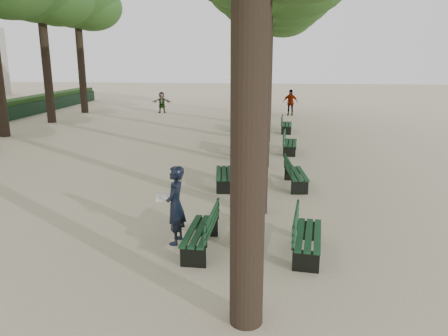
# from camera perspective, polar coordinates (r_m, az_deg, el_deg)

# --- Properties ---
(ground) EXTENTS (120.00, 120.00, 0.00)m
(ground) POSITION_cam_1_polar(r_m,az_deg,el_deg) (9.21, -5.89, -11.83)
(ground) COLOR #C6B396
(ground) RESTS_ON ground
(tree_central_5) EXTENTS (6.00, 6.00, 9.95)m
(tree_central_5) POSITION_cam_1_polar(r_m,az_deg,el_deg) (31.27, 6.07, 20.92)
(tree_central_5) COLOR #33261C
(tree_central_5) RESTS_ON ground
(bench_left_0) EXTENTS (0.62, 1.81, 0.92)m
(bench_left_0) POSITION_cam_1_polar(r_m,az_deg,el_deg) (9.47, -3.11, -9.20)
(bench_left_0) COLOR black
(bench_left_0) RESTS_ON ground
(bench_left_1) EXTENTS (0.77, 1.85, 0.92)m
(bench_left_1) POSITION_cam_1_polar(r_m,az_deg,el_deg) (13.94, 0.07, -1.36)
(bench_left_1) COLOR black
(bench_left_1) RESTS_ON ground
(bench_left_2) EXTENTS (0.65, 1.82, 0.92)m
(bench_left_2) POSITION_cam_1_polar(r_m,az_deg,el_deg) (18.89, 1.76, 2.83)
(bench_left_2) COLOR black
(bench_left_2) RESTS_ON ground
(bench_left_3) EXTENTS (0.69, 1.84, 0.92)m
(bench_left_3) POSITION_cam_1_polar(r_m,az_deg,el_deg) (24.23, 2.79, 5.39)
(bench_left_3) COLOR black
(bench_left_3) RESTS_ON ground
(bench_right_0) EXTENTS (0.76, 1.85, 0.92)m
(bench_right_0) POSITION_cam_1_polar(r_m,az_deg,el_deg) (9.43, 10.85, -9.56)
(bench_right_0) COLOR black
(bench_right_0) RESTS_ON ground
(bench_right_1) EXTENTS (0.75, 1.85, 0.92)m
(bench_right_1) POSITION_cam_1_polar(r_m,az_deg,el_deg) (14.08, 9.37, -1.40)
(bench_right_1) COLOR black
(bench_right_1) RESTS_ON ground
(bench_right_2) EXTENTS (0.70, 1.84, 0.92)m
(bench_right_2) POSITION_cam_1_polar(r_m,az_deg,el_deg) (19.06, 8.63, 2.78)
(bench_right_2) COLOR black
(bench_right_2) RESTS_ON ground
(bench_right_3) EXTENTS (0.66, 1.83, 0.92)m
(bench_right_3) POSITION_cam_1_polar(r_m,az_deg,el_deg) (24.27, 8.18, 5.28)
(bench_right_3) COLOR black
(bench_right_3) RESTS_ON ground
(man_with_map) EXTENTS (0.63, 0.73, 1.77)m
(man_with_map) POSITION_cam_1_polar(r_m,az_deg,el_deg) (9.68, -6.37, -4.84)
(man_with_map) COLOR black
(man_with_map) RESTS_ON ground
(pedestrian_c) EXTENTS (1.10, 0.49, 1.81)m
(pedestrian_c) POSITION_cam_1_polar(r_m,az_deg,el_deg) (31.37, 8.65, 8.47)
(pedestrian_c) COLOR #262628
(pedestrian_c) RESTS_ON ground
(pedestrian_e) EXTENTS (1.44, 0.48, 1.53)m
(pedestrian_e) POSITION_cam_1_polar(r_m,az_deg,el_deg) (32.71, -8.13, 8.48)
(pedestrian_e) COLOR #262628
(pedestrian_e) RESTS_ON ground
(pedestrian_d) EXTENTS (0.99, 0.72, 1.88)m
(pedestrian_d) POSITION_cam_1_polar(r_m,az_deg,el_deg) (37.11, 3.87, 9.55)
(pedestrian_d) COLOR #262628
(pedestrian_d) RESTS_ON ground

